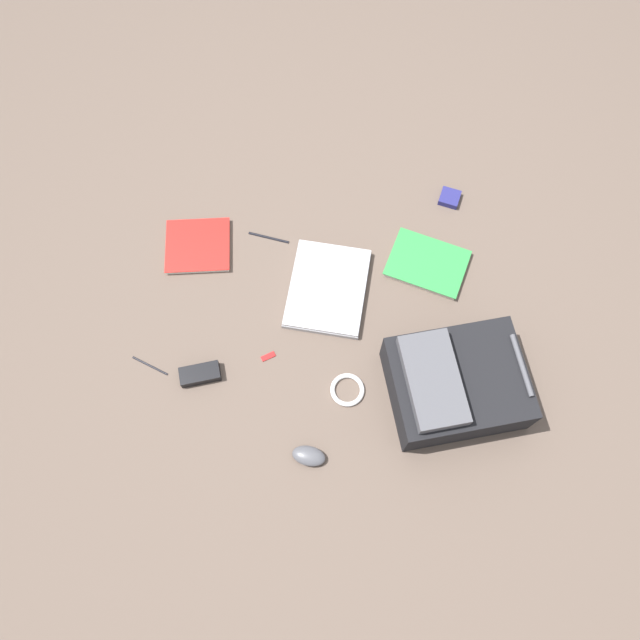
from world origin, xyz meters
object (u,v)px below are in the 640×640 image
(earbud_pouch, at_px, (450,198))
(book_comic, at_px, (427,264))
(backpack, at_px, (454,383))
(pen_blue, at_px, (269,237))
(laptop, at_px, (328,288))
(pen_black, at_px, (150,365))
(book_red, at_px, (198,246))
(power_brick, at_px, (200,374))
(cable_coil, at_px, (347,390))
(computer_mouse, at_px, (309,456))
(usb_stick, at_px, (268,356))

(earbud_pouch, bearing_deg, book_comic, -12.75)
(backpack, bearing_deg, pen_blue, -125.64)
(laptop, xyz_separation_m, pen_black, (0.35, -0.54, -0.01))
(backpack, bearing_deg, earbud_pouch, -176.82)
(book_red, bearing_deg, power_brick, 12.57)
(book_red, height_order, pen_black, book_red)
(book_red, distance_m, cable_coil, 0.74)
(backpack, relative_size, book_red, 1.89)
(book_red, bearing_deg, computer_mouse, 35.77)
(laptop, height_order, earbud_pouch, laptop)
(book_red, xyz_separation_m, pen_blue, (-0.07, 0.24, -0.01))
(book_red, height_order, earbud_pouch, earbud_pouch)
(book_red, relative_size, usb_stick, 5.46)
(cable_coil, distance_m, earbud_pouch, 0.82)
(book_red, bearing_deg, cable_coil, 52.25)
(earbud_pouch, xyz_separation_m, usb_stick, (0.69, -0.56, -0.01))
(book_red, xyz_separation_m, computer_mouse, (0.68, 0.49, 0.01))
(laptop, distance_m, book_comic, 0.36)
(cable_coil, bearing_deg, usb_stick, -106.50)
(pen_blue, bearing_deg, book_red, -73.62)
(laptop, distance_m, book_red, 0.49)
(cable_coil, relative_size, pen_blue, 0.75)
(laptop, distance_m, usb_stick, 0.31)
(pen_black, bearing_deg, book_red, 171.39)
(cable_coil, distance_m, pen_blue, 0.63)
(backpack, height_order, earbud_pouch, backpack)
(power_brick, xyz_separation_m, pen_black, (-0.01, -0.17, -0.01))
(backpack, height_order, computer_mouse, backpack)
(book_comic, xyz_separation_m, pen_blue, (-0.04, -0.57, -0.01))
(laptop, xyz_separation_m, computer_mouse, (0.57, 0.01, 0.00))
(power_brick, bearing_deg, laptop, 133.94)
(usb_stick, bearing_deg, earbud_pouch, 140.75)
(computer_mouse, bearing_deg, usb_stick, -144.67)
(laptop, bearing_deg, power_brick, -46.06)
(pen_blue, bearing_deg, backpack, 54.36)
(book_comic, height_order, pen_blue, book_comic)
(computer_mouse, distance_m, cable_coil, 0.25)
(power_brick, xyz_separation_m, pen_blue, (-0.54, 0.14, -0.01))
(power_brick, height_order, earbud_pouch, power_brick)
(cable_coil, height_order, pen_blue, cable_coil)
(cable_coil, relative_size, earbud_pouch, 1.59)
(laptop, distance_m, earbud_pouch, 0.58)
(cable_coil, bearing_deg, power_brick, -88.49)
(earbud_pouch, bearing_deg, backpack, 3.18)
(backpack, bearing_deg, pen_black, -87.45)
(laptop, xyz_separation_m, book_comic, (-0.14, 0.33, -0.00))
(book_comic, distance_m, cable_coil, 0.54)
(cable_coil, bearing_deg, laptop, -162.63)
(cable_coil, distance_m, pen_black, 0.65)
(book_red, distance_m, usb_stick, 0.49)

